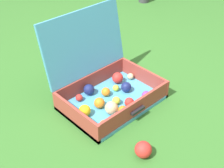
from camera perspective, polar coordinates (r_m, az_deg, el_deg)
name	(u,v)px	position (r m, az deg, el deg)	size (l,w,h in m)	color
ground_plane	(102,109)	(1.99, -1.89, -4.77)	(16.00, 16.00, 0.00)	#336B28
open_suitcase	(105,85)	(2.01, -1.35, -0.10)	(0.63, 0.55, 0.56)	#4799C6
stray_ball_on_grass	(143,150)	(1.69, 5.86, -12.10)	(0.09, 0.09, 0.09)	red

